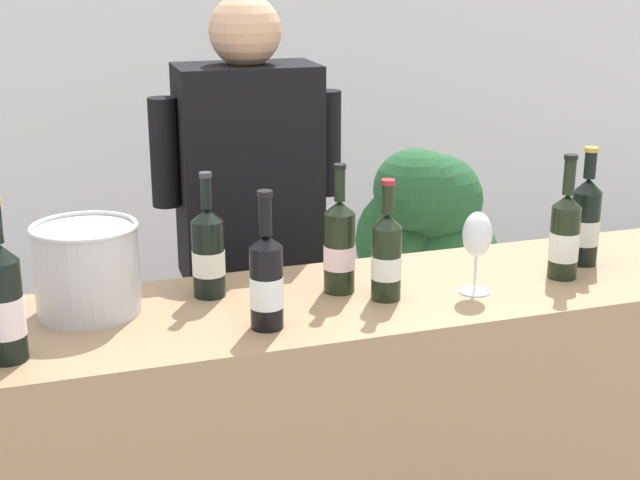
{
  "coord_description": "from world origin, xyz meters",
  "views": [
    {
      "loc": [
        -0.8,
        -1.99,
        1.82
      ],
      "look_at": [
        -0.12,
        0.0,
        1.17
      ],
      "focal_mm": 52.05,
      "sensor_mm": 36.0,
      "label": 1
    }
  ],
  "objects_px": {
    "wine_bottle_4": "(565,235)",
    "ice_bucket": "(87,268)",
    "wine_bottle_0": "(3,303)",
    "wine_bottle_2": "(585,221)",
    "wine_bottle_5": "(387,256)",
    "wine_bottle_1": "(208,252)",
    "person_server": "(251,293)",
    "wine_bottle_6": "(266,280)",
    "wine_glass": "(477,238)",
    "potted_shrub": "(427,243)",
    "wine_bottle_3": "(339,246)"
  },
  "relations": [
    {
      "from": "wine_bottle_4",
      "to": "ice_bucket",
      "type": "xyz_separation_m",
      "value": [
        -1.18,
        0.14,
        -0.01
      ]
    },
    {
      "from": "wine_bottle_4",
      "to": "wine_bottle_6",
      "type": "distance_m",
      "value": 0.82
    },
    {
      "from": "wine_glass",
      "to": "person_server",
      "type": "relative_size",
      "value": 0.12
    },
    {
      "from": "wine_bottle_6",
      "to": "wine_glass",
      "type": "xyz_separation_m",
      "value": [
        0.54,
        0.05,
        0.03
      ]
    },
    {
      "from": "wine_bottle_6",
      "to": "person_server",
      "type": "bearing_deg",
      "value": 78.67
    },
    {
      "from": "wine_bottle_6",
      "to": "person_server",
      "type": "xyz_separation_m",
      "value": [
        0.14,
        0.68,
        -0.29
      ]
    },
    {
      "from": "wine_bottle_0",
      "to": "potted_shrub",
      "type": "bearing_deg",
      "value": 41.86
    },
    {
      "from": "wine_bottle_4",
      "to": "person_server",
      "type": "bearing_deg",
      "value": 138.22
    },
    {
      "from": "wine_bottle_2",
      "to": "wine_glass",
      "type": "height_order",
      "value": "wine_bottle_2"
    },
    {
      "from": "wine_bottle_2",
      "to": "person_server",
      "type": "relative_size",
      "value": 0.19
    },
    {
      "from": "wine_bottle_1",
      "to": "wine_bottle_6",
      "type": "distance_m",
      "value": 0.25
    },
    {
      "from": "wine_bottle_3",
      "to": "potted_shrub",
      "type": "height_order",
      "value": "wine_bottle_3"
    },
    {
      "from": "wine_bottle_6",
      "to": "wine_bottle_4",
      "type": "bearing_deg",
      "value": 5.62
    },
    {
      "from": "wine_bottle_6",
      "to": "person_server",
      "type": "relative_size",
      "value": 0.18
    },
    {
      "from": "person_server",
      "to": "potted_shrub",
      "type": "bearing_deg",
      "value": 39.68
    },
    {
      "from": "wine_bottle_5",
      "to": "wine_bottle_4",
      "type": "bearing_deg",
      "value": -0.38
    },
    {
      "from": "wine_bottle_1",
      "to": "wine_bottle_2",
      "type": "distance_m",
      "value": 1.01
    },
    {
      "from": "wine_bottle_4",
      "to": "wine_glass",
      "type": "bearing_deg",
      "value": -173.84
    },
    {
      "from": "wine_bottle_3",
      "to": "wine_bottle_6",
      "type": "bearing_deg",
      "value": -144.17
    },
    {
      "from": "wine_bottle_4",
      "to": "potted_shrub",
      "type": "height_order",
      "value": "wine_bottle_4"
    },
    {
      "from": "wine_bottle_5",
      "to": "person_server",
      "type": "relative_size",
      "value": 0.17
    },
    {
      "from": "wine_bottle_2",
      "to": "wine_bottle_5",
      "type": "height_order",
      "value": "wine_bottle_2"
    },
    {
      "from": "wine_bottle_6",
      "to": "wine_bottle_5",
      "type": "bearing_deg",
      "value": 14.5
    },
    {
      "from": "wine_bottle_1",
      "to": "wine_glass",
      "type": "bearing_deg",
      "value": -16.84
    },
    {
      "from": "wine_bottle_2",
      "to": "potted_shrub",
      "type": "relative_size",
      "value": 0.29
    },
    {
      "from": "wine_bottle_1",
      "to": "person_server",
      "type": "relative_size",
      "value": 0.18
    },
    {
      "from": "wine_bottle_1",
      "to": "potted_shrub",
      "type": "xyz_separation_m",
      "value": [
        1.17,
        1.24,
        -0.46
      ]
    },
    {
      "from": "wine_bottle_4",
      "to": "wine_glass",
      "type": "xyz_separation_m",
      "value": [
        -0.27,
        -0.03,
        0.03
      ]
    },
    {
      "from": "wine_bottle_4",
      "to": "wine_bottle_3",
      "type": "bearing_deg",
      "value": 171.45
    },
    {
      "from": "wine_glass",
      "to": "potted_shrub",
      "type": "distance_m",
      "value": 1.61
    },
    {
      "from": "wine_bottle_6",
      "to": "ice_bucket",
      "type": "xyz_separation_m",
      "value": [
        -0.37,
        0.22,
        -0.0
      ]
    },
    {
      "from": "wine_bottle_4",
      "to": "person_server",
      "type": "relative_size",
      "value": 0.19
    },
    {
      "from": "wine_bottle_0",
      "to": "wine_bottle_2",
      "type": "bearing_deg",
      "value": 6.03
    },
    {
      "from": "wine_bottle_4",
      "to": "wine_bottle_5",
      "type": "xyz_separation_m",
      "value": [
        -0.49,
        0.0,
        -0.0
      ]
    },
    {
      "from": "wine_bottle_6",
      "to": "ice_bucket",
      "type": "distance_m",
      "value": 0.43
    },
    {
      "from": "wine_bottle_2",
      "to": "wine_bottle_1",
      "type": "bearing_deg",
      "value": 175.44
    },
    {
      "from": "wine_bottle_3",
      "to": "person_server",
      "type": "height_order",
      "value": "person_server"
    },
    {
      "from": "wine_bottle_0",
      "to": "wine_bottle_4",
      "type": "xyz_separation_m",
      "value": [
        1.36,
        0.08,
        -0.01
      ]
    },
    {
      "from": "person_server",
      "to": "potted_shrub",
      "type": "xyz_separation_m",
      "value": [
        0.96,
        0.8,
        -0.17
      ]
    },
    {
      "from": "wine_bottle_4",
      "to": "ice_bucket",
      "type": "bearing_deg",
      "value": 173.14
    },
    {
      "from": "wine_bottle_4",
      "to": "wine_bottle_2",
      "type": "bearing_deg",
      "value": 34.86
    },
    {
      "from": "wine_bottle_2",
      "to": "wine_bottle_6",
      "type": "distance_m",
      "value": 0.94
    },
    {
      "from": "wine_bottle_1",
      "to": "wine_bottle_5",
      "type": "bearing_deg",
      "value": -21.39
    },
    {
      "from": "wine_bottle_0",
      "to": "wine_bottle_6",
      "type": "relative_size",
      "value": 1.08
    },
    {
      "from": "wine_glass",
      "to": "wine_bottle_5",
      "type": "bearing_deg",
      "value": 171.84
    },
    {
      "from": "wine_bottle_4",
      "to": "wine_bottle_6",
      "type": "relative_size",
      "value": 1.02
    },
    {
      "from": "wine_bottle_2",
      "to": "person_server",
      "type": "bearing_deg",
      "value": 146.46
    },
    {
      "from": "wine_bottle_1",
      "to": "wine_bottle_3",
      "type": "xyz_separation_m",
      "value": [
        0.31,
        -0.07,
        0.01
      ]
    },
    {
      "from": "wine_bottle_0",
      "to": "wine_bottle_2",
      "type": "relative_size",
      "value": 1.07
    },
    {
      "from": "wine_bottle_0",
      "to": "wine_bottle_5",
      "type": "distance_m",
      "value": 0.88
    }
  ]
}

